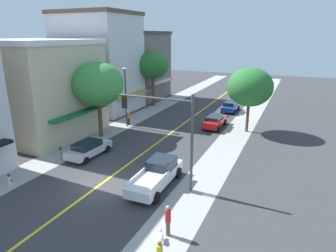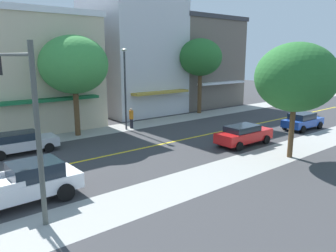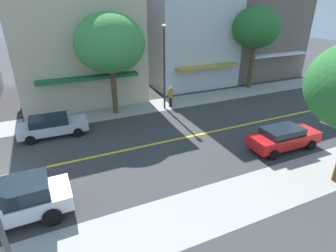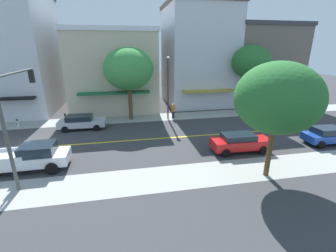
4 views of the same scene
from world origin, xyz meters
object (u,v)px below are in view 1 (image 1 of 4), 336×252
Objects in this scene: street_tree_right_corner at (98,84)px; traffic_light_mast at (169,125)px; silver_sedan_left_curb at (89,148)px; pedestrian_red_shirt at (168,219)px; street_tree_left_near at (153,65)px; white_pickup_truck at (157,174)px; fire_hydrant at (9,179)px; parking_meter at (61,152)px; red_sedan_right_curb at (215,121)px; street_tree_left_far at (250,87)px; blue_sedan_right_curb at (230,106)px; pedestrian_orange_shirt at (128,117)px; small_dog at (161,235)px; street_lamp at (126,91)px.

street_tree_right_corner is 1.15× the size of traffic_light_mast.
pedestrian_red_shirt reaches higher than silver_sedan_left_curb.
pedestrian_red_shirt is (14.75, -27.46, -5.18)m from street_tree_left_near.
fire_hydrant is at bearing 112.63° from white_pickup_truck.
parking_meter is 0.28× the size of red_sedan_right_curb.
street_tree_left_far is 15.51m from traffic_light_mast.
fire_hydrant is 0.12× the size of traffic_light_mast.
street_tree_left_near reaches higher than fire_hydrant.
blue_sedan_right_curb is (10.49, 16.35, -4.92)m from street_tree_right_corner.
pedestrian_orange_shirt reaches higher than white_pickup_truck.
silver_sedan_left_curb is at bearing -139.01° from pedestrian_red_shirt.
fire_hydrant is (0.45, -11.78, -5.27)m from street_tree_right_corner.
white_pickup_truck is (-3.78, -15.55, -4.21)m from street_tree_left_far.
street_tree_right_corner is 8.50m from parking_meter.
white_pickup_truck is at bearing -62.63° from street_tree_left_near.
parking_meter is at bearing -128.96° from pedestrian_red_shirt.
street_tree_right_corner is at bearing -85.16° from street_tree_left_near.
white_pickup_truck is at bearing -104.62° from silver_sedan_left_curb.
street_tree_left_near is at bearing -60.67° from traffic_light_mast.
street_tree_left_far is (15.49, -7.06, -1.08)m from street_tree_left_near.
pedestrian_orange_shirt reaches higher than red_sedan_right_curb.
pedestrian_red_shirt is (12.61, -5.34, 0.14)m from parking_meter.
small_dog is (-0.90, -20.99, -4.75)m from street_tree_left_far.
blue_sedan_right_curb is at bearing 1.11° from red_sedan_right_curb.
street_tree_right_corner is 1.71× the size of red_sedan_right_curb.
street_tree_left_near is 13.01m from blue_sedan_right_curb.
street_tree_left_far is at bearing -101.06° from traffic_light_mast.
pedestrian_red_shirt is at bearing -48.64° from small_dog.
red_sedan_right_curb is (9.60, 15.10, -0.07)m from parking_meter.
silver_sedan_left_curb is 8.38m from white_pickup_truck.
pedestrian_red_shirt is (2.23, -5.18, -3.65)m from traffic_light_mast.
blue_sedan_right_curb is (8.11, 21.43, 0.01)m from silver_sedan_left_curb.
red_sedan_right_curb is 0.79× the size of white_pickup_truck.
street_lamp is at bearing 12.03° from silver_sedan_left_curb.
street_tree_left_near is 1.79× the size of silver_sedan_left_curb.
street_tree_right_corner is 6.81m from pedestrian_orange_shirt.
traffic_light_mast is 1.49× the size of red_sedan_right_curb.
pedestrian_orange_shirt reaches higher than fire_hydrant.
street_lamp is at bearing 113.29° from red_sedan_right_curb.
blue_sedan_right_curb is at bearing -28.26° from small_dog.
traffic_light_mast is (11.23, -7.10, -1.04)m from street_tree_right_corner.
parking_meter is 11.82m from pedestrian_orange_shirt.
fire_hydrant is 0.15× the size of white_pickup_truck.
pedestrian_orange_shirt is at bearing 89.72° from fire_hydrant.
fire_hydrant is (-13.76, -19.90, -4.67)m from street_tree_left_far.
white_pickup_truck is at bearing 174.78° from pedestrian_orange_shirt.
pedestrian_orange_shirt reaches higher than small_dog.
street_tree_right_corner is 14.14m from red_sedan_right_curb.
silver_sedan_left_curb is 2.48× the size of pedestrian_red_shirt.
street_tree_right_corner is 7.47m from silver_sedan_left_curb.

